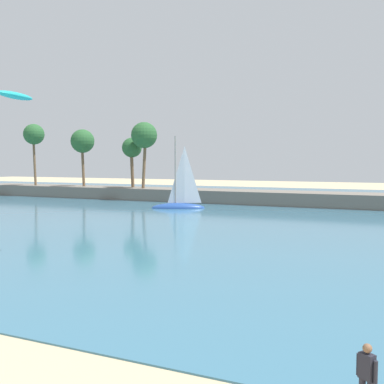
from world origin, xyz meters
name	(u,v)px	position (x,y,z in m)	size (l,w,h in m)	color
sea	(320,210)	(0.00, 51.20, 0.03)	(220.00, 88.95, 0.06)	#386B84
palm_headland	(316,187)	(-1.23, 55.54, 2.53)	(115.97, 6.18, 12.05)	slate
person_at_waterline	(367,377)	(7.91, 6.53, 0.89)	(0.47, 0.36, 1.67)	#23232D
sailboat_near_shore	(179,201)	(-15.96, 45.86, 0.91)	(6.70, 4.57, 9.42)	#234793
kite_aloft_low_near_shore	(15,96)	(-10.14, 14.27, 9.18)	(2.67, 0.91, 0.37)	#1EADB2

